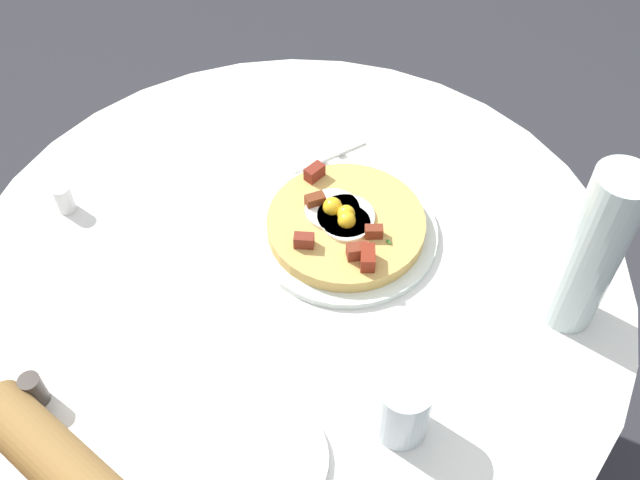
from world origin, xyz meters
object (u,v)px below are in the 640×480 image
(dining_table, at_px, (296,327))
(fork, at_px, (314,123))
(breakfast_pizza, at_px, (345,223))
(bread_plate, at_px, (262,459))
(water_glass, at_px, (403,408))
(pepper_shaker, at_px, (34,390))
(pizza_plate, at_px, (346,232))
(water_bottle, at_px, (593,252))
(salt_shaker, at_px, (64,199))
(knife, at_px, (296,130))

(dining_table, height_order, fork, fork)
(dining_table, relative_size, breakfast_pizza, 4.14)
(bread_plate, bearing_deg, water_glass, 35.61)
(pepper_shaker, bearing_deg, dining_table, 55.21)
(bread_plate, bearing_deg, pizza_plate, 93.78)
(pizza_plate, distance_m, pepper_shaker, 0.49)
(dining_table, distance_m, water_glass, 0.37)
(fork, height_order, water_glass, water_glass)
(water_glass, relative_size, water_bottle, 0.37)
(bread_plate, bearing_deg, breakfast_pizza, 93.96)
(salt_shaker, bearing_deg, bread_plate, -31.01)
(fork, distance_m, salt_shaker, 0.44)
(dining_table, relative_size, fork, 5.52)
(fork, distance_m, knife, 0.04)
(bread_plate, height_order, pepper_shaker, pepper_shaker)
(pizza_plate, distance_m, water_glass, 0.33)
(fork, bearing_deg, dining_table, 143.97)
(fork, distance_m, pepper_shaker, 0.63)
(pepper_shaker, bearing_deg, salt_shaker, 116.86)
(fork, bearing_deg, knife, 90.00)
(pizza_plate, relative_size, water_bottle, 1.03)
(bread_plate, xyz_separation_m, knife, (-0.18, 0.57, 0.00))
(water_bottle, bearing_deg, breakfast_pizza, 175.45)
(dining_table, height_order, water_glass, water_glass)
(water_glass, bearing_deg, water_bottle, 55.58)
(bread_plate, height_order, water_glass, water_glass)
(pizza_plate, relative_size, fork, 1.56)
(fork, relative_size, knife, 1.00)
(pizza_plate, xyz_separation_m, knife, (-0.16, 0.19, 0.00))
(breakfast_pizza, bearing_deg, dining_table, -123.59)
(dining_table, distance_m, water_bottle, 0.50)
(bread_plate, distance_m, water_bottle, 0.49)
(pizza_plate, height_order, salt_shaker, salt_shaker)
(salt_shaker, bearing_deg, fork, 47.38)
(breakfast_pizza, bearing_deg, pepper_shaker, -124.56)
(water_glass, bearing_deg, bread_plate, -144.39)
(dining_table, height_order, pizza_plate, pizza_plate)
(knife, distance_m, water_glass, 0.57)
(bread_plate, distance_m, fork, 0.61)
(knife, bearing_deg, bread_plate, 146.67)
(water_bottle, bearing_deg, dining_table, -172.37)
(knife, bearing_deg, breakfast_pizza, 168.38)
(pizza_plate, bearing_deg, water_bottle, -4.73)
(knife, xyz_separation_m, pepper_shaker, (-0.12, -0.59, 0.02))
(breakfast_pizza, relative_size, water_bottle, 0.88)
(dining_table, relative_size, pepper_shaker, 19.68)
(water_bottle, bearing_deg, salt_shaker, -174.23)
(pizza_plate, relative_size, salt_shaker, 5.83)
(bread_plate, bearing_deg, fork, 104.96)
(water_bottle, relative_size, salt_shaker, 5.65)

